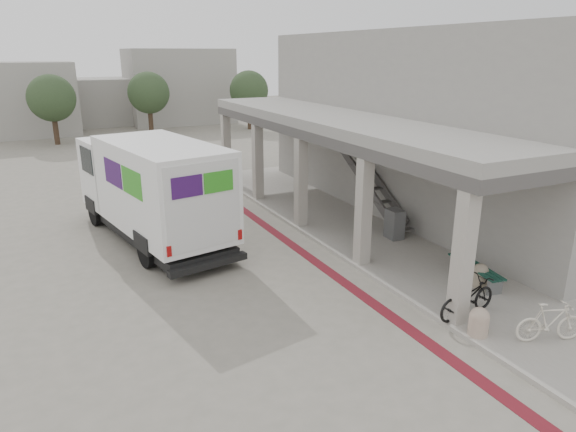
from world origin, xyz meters
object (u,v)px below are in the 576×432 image
utility_cabinet (395,224)px  bicycle_black (467,298)px  fedex_truck (151,187)px  bicycle_cream (550,322)px  bench (475,270)px

utility_cabinet → bicycle_black: bearing=-105.9°
fedex_truck → bicycle_black: 10.65m
bicycle_black → bicycle_cream: bearing=-160.6°
bicycle_black → utility_cabinet: bearing=-25.2°
bench → bicycle_black: bicycle_black is taller
bench → bicycle_black: bearing=-130.8°
fedex_truck → bicycle_cream: (6.32, -10.67, -1.28)m
fedex_truck → bench: 10.60m
bench → bicycle_cream: (-0.87, -3.01, 0.12)m
bench → bicycle_black: 2.14m
bench → bicycle_cream: 3.14m
bench → utility_cabinet: (0.14, 3.83, 0.17)m
fedex_truck → bicycle_black: size_ratio=4.68×
fedex_truck → utility_cabinet: bearing=-38.3°
bench → utility_cabinet: size_ratio=2.04×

